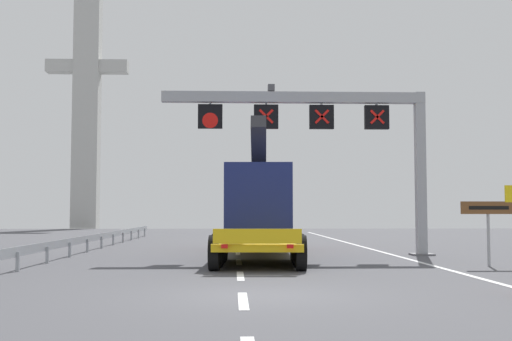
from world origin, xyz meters
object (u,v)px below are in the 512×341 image
Objects in this scene: bridge_pylon_distant at (87,94)px; overhead_lane_gantry at (327,123)px; tourist_info_sign_brown at (489,216)px; heavy_haul_truck_yellow at (260,208)px.

overhead_lane_gantry is at bearing -65.45° from bridge_pylon_distant.
overhead_lane_gantry is 5.24× the size of tourist_info_sign_brown.
bridge_pylon_distant reaches higher than tourist_info_sign_brown.
bridge_pylon_distant is (-17.45, 43.92, 12.93)m from heavy_haul_truck_yellow.
heavy_haul_truck_yellow is 6.51× the size of tourist_info_sign_brown.
tourist_info_sign_brown is 0.07× the size of bridge_pylon_distant.
bridge_pylon_distant is at bearing 111.67° from heavy_haul_truck_yellow.
bridge_pylon_distant is at bearing 114.55° from overhead_lane_gantry.
tourist_info_sign_brown is at bearing -63.54° from bridge_pylon_distant.
overhead_lane_gantry is at bearing -10.73° from heavy_haul_truck_yellow.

